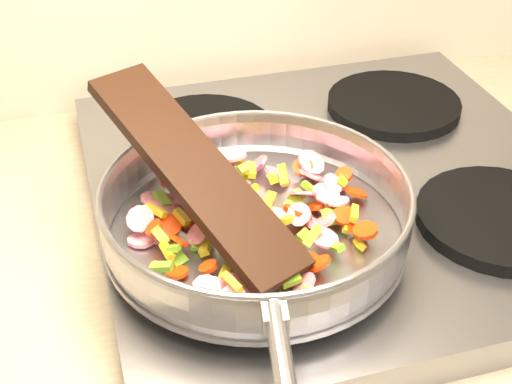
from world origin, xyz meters
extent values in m
cube|color=#939399|center=(-0.70, 1.67, 0.92)|extent=(0.60, 0.60, 0.04)
cylinder|color=black|center=(-0.84, 1.52, 0.95)|extent=(0.19, 0.19, 0.02)
cylinder|color=black|center=(-0.56, 1.52, 0.95)|extent=(0.19, 0.19, 0.02)
cylinder|color=black|center=(-0.84, 1.81, 0.95)|extent=(0.19, 0.19, 0.02)
cylinder|color=black|center=(-0.56, 1.81, 0.95)|extent=(0.19, 0.19, 0.02)
cylinder|color=#9E9EA5|center=(-0.84, 1.57, 0.96)|extent=(0.32, 0.32, 0.01)
torus|color=#9E9EA5|center=(-0.84, 1.57, 0.99)|extent=(0.37, 0.37, 0.06)
torus|color=#9E9EA5|center=(-0.84, 1.57, 1.02)|extent=(0.33, 0.33, 0.01)
cube|color=#9E9EA5|center=(-0.87, 1.40, 1.01)|extent=(0.03, 0.03, 0.02)
cube|color=yellow|center=(-0.83, 1.57, 0.97)|extent=(0.02, 0.02, 0.01)
cylinder|color=red|center=(-0.83, 1.45, 0.97)|extent=(0.03, 0.03, 0.02)
cube|color=yellow|center=(-0.74, 1.60, 0.97)|extent=(0.02, 0.02, 0.01)
cylinder|color=red|center=(-0.92, 1.54, 0.98)|extent=(0.02, 0.03, 0.02)
cube|color=#71AC28|center=(-0.82, 1.65, 0.99)|extent=(0.02, 0.02, 0.01)
cylinder|color=#D91545|center=(-0.74, 1.56, 0.98)|extent=(0.03, 0.03, 0.01)
cube|color=#71AC28|center=(-0.86, 1.63, 0.97)|extent=(0.02, 0.02, 0.01)
cylinder|color=red|center=(-0.90, 1.60, 0.97)|extent=(0.03, 0.03, 0.02)
cylinder|color=#D91545|center=(-0.96, 1.59, 0.98)|extent=(0.04, 0.04, 0.02)
cube|color=#71AC28|center=(-0.83, 1.64, 0.97)|extent=(0.02, 0.02, 0.01)
cylinder|color=#D91545|center=(-0.79, 1.65, 0.97)|extent=(0.04, 0.05, 0.03)
cylinder|color=#D91545|center=(-0.86, 1.59, 0.98)|extent=(0.04, 0.04, 0.02)
cube|color=#71AC28|center=(-0.95, 1.51, 0.98)|extent=(0.02, 0.02, 0.01)
cube|color=yellow|center=(-0.75, 1.53, 0.97)|extent=(0.02, 0.02, 0.02)
cylinder|color=#D91545|center=(-0.78, 1.58, 0.98)|extent=(0.04, 0.04, 0.03)
cylinder|color=red|center=(-0.80, 1.48, 0.98)|extent=(0.03, 0.03, 0.03)
cube|color=#71AC28|center=(-0.89, 1.64, 0.97)|extent=(0.02, 0.02, 0.01)
cube|color=yellow|center=(-0.74, 1.53, 0.99)|extent=(0.02, 0.03, 0.01)
cylinder|color=#D91545|center=(-0.96, 1.58, 0.96)|extent=(0.03, 0.03, 0.01)
cube|color=yellow|center=(-0.89, 1.47, 0.98)|extent=(0.02, 0.03, 0.01)
cylinder|color=red|center=(-0.80, 1.49, 0.97)|extent=(0.02, 0.03, 0.02)
cylinder|color=red|center=(-0.93, 1.52, 0.97)|extent=(0.02, 0.02, 0.01)
cube|color=yellow|center=(-0.94, 1.54, 0.98)|extent=(0.01, 0.03, 0.01)
cube|color=#71AC28|center=(-0.79, 1.58, 0.98)|extent=(0.02, 0.02, 0.02)
cylinder|color=red|center=(-0.93, 1.60, 0.96)|extent=(0.03, 0.03, 0.02)
cylinder|color=#D91545|center=(-0.74, 1.65, 0.98)|extent=(0.04, 0.04, 0.03)
cylinder|color=#D91545|center=(-0.88, 1.48, 0.97)|extent=(0.04, 0.04, 0.02)
cylinder|color=#D91545|center=(-0.93, 1.64, 0.97)|extent=(0.05, 0.05, 0.01)
cube|color=yellow|center=(-0.79, 1.63, 0.98)|extent=(0.02, 0.03, 0.02)
cube|color=yellow|center=(-0.89, 1.50, 0.97)|extent=(0.02, 0.02, 0.01)
cylinder|color=#D91545|center=(-0.78, 1.51, 0.98)|extent=(0.04, 0.05, 0.01)
cylinder|color=#D91545|center=(-0.86, 1.50, 0.98)|extent=(0.04, 0.04, 0.02)
cylinder|color=red|center=(-0.79, 1.57, 0.97)|extent=(0.03, 0.03, 0.02)
cylinder|color=#D91545|center=(-0.90, 1.56, 0.98)|extent=(0.03, 0.04, 0.03)
cylinder|color=red|center=(-0.79, 1.56, 0.98)|extent=(0.03, 0.03, 0.02)
cube|color=yellow|center=(-0.82, 1.45, 0.97)|extent=(0.02, 0.02, 0.01)
cube|color=#71AC28|center=(-0.90, 1.65, 0.97)|extent=(0.01, 0.02, 0.02)
cylinder|color=#D91545|center=(-0.75, 1.62, 0.97)|extent=(0.04, 0.04, 0.02)
cylinder|color=#D91545|center=(-0.94, 1.62, 0.97)|extent=(0.03, 0.03, 0.01)
cube|color=yellow|center=(-0.83, 1.65, 0.97)|extent=(0.02, 0.02, 0.02)
cube|color=#71AC28|center=(-0.76, 1.61, 0.97)|extent=(0.02, 0.02, 0.02)
cube|color=#71AC28|center=(-0.87, 1.62, 0.98)|extent=(0.02, 0.02, 0.01)
cube|color=yellow|center=(-0.87, 1.64, 0.97)|extent=(0.03, 0.02, 0.02)
cylinder|color=red|center=(-0.74, 1.52, 0.97)|extent=(0.03, 0.04, 0.02)
cylinder|color=red|center=(-0.76, 1.58, 0.97)|extent=(0.03, 0.03, 0.02)
cube|color=yellow|center=(-0.82, 1.66, 0.98)|extent=(0.02, 0.03, 0.01)
cylinder|color=#D91545|center=(-0.80, 1.67, 0.97)|extent=(0.03, 0.04, 0.04)
cube|color=#71AC28|center=(-0.89, 1.57, 0.98)|extent=(0.02, 0.02, 0.02)
cylinder|color=#D91545|center=(-0.75, 1.58, 0.98)|extent=(0.04, 0.03, 0.02)
cylinder|color=#D91545|center=(-0.82, 1.56, 0.98)|extent=(0.04, 0.04, 0.01)
cube|color=yellow|center=(-0.74, 1.51, 0.97)|extent=(0.01, 0.02, 0.02)
cylinder|color=#D91545|center=(-0.83, 1.68, 0.99)|extent=(0.04, 0.04, 0.02)
cube|color=yellow|center=(-0.90, 1.54, 0.97)|extent=(0.02, 0.02, 0.01)
cube|color=#71AC28|center=(-0.85, 1.52, 0.97)|extent=(0.01, 0.02, 0.02)
cube|color=#71AC28|center=(-0.79, 1.53, 0.97)|extent=(0.02, 0.02, 0.01)
cube|color=#71AC28|center=(-0.83, 1.47, 0.98)|extent=(0.02, 0.02, 0.01)
cylinder|color=#D91545|center=(-0.77, 1.54, 0.97)|extent=(0.03, 0.03, 0.03)
cylinder|color=#D91545|center=(-0.75, 1.64, 0.97)|extent=(0.03, 0.03, 0.02)
cylinder|color=#D91545|center=(-0.89, 1.46, 0.98)|extent=(0.03, 0.04, 0.02)
cube|color=yellow|center=(-0.82, 1.58, 0.97)|extent=(0.02, 0.02, 0.01)
cylinder|color=red|center=(-0.75, 1.56, 0.97)|extent=(0.03, 0.03, 0.02)
cube|color=#71AC28|center=(-0.77, 1.50, 0.98)|extent=(0.02, 0.02, 0.02)
cylinder|color=red|center=(-0.88, 1.66, 0.98)|extent=(0.04, 0.04, 0.01)
cylinder|color=#D91545|center=(-0.82, 1.46, 0.97)|extent=(0.02, 0.03, 0.03)
cylinder|color=red|center=(-0.85, 1.60, 0.97)|extent=(0.04, 0.04, 0.01)
cube|color=yellow|center=(-0.86, 1.51, 0.97)|extent=(0.01, 0.02, 0.01)
cube|color=yellow|center=(-0.94, 1.56, 0.98)|extent=(0.02, 0.02, 0.02)
cube|color=yellow|center=(-0.79, 1.51, 0.98)|extent=(0.03, 0.02, 0.02)
cube|color=yellow|center=(-0.80, 1.55, 0.98)|extent=(0.02, 0.02, 0.01)
cube|color=#71AC28|center=(-0.88, 1.62, 0.97)|extent=(0.03, 0.02, 0.01)
cylinder|color=red|center=(-0.85, 1.50, 0.97)|extent=(0.03, 0.03, 0.02)
cylinder|color=red|center=(-0.76, 1.65, 0.98)|extent=(0.03, 0.03, 0.02)
cylinder|color=red|center=(-0.85, 1.68, 0.98)|extent=(0.04, 0.04, 0.02)
cube|color=yellow|center=(-0.73, 1.51, 0.98)|extent=(0.02, 0.02, 0.01)
cylinder|color=red|center=(-0.74, 1.51, 0.98)|extent=(0.03, 0.03, 0.01)
cylinder|color=red|center=(-0.86, 1.50, 0.98)|extent=(0.03, 0.03, 0.02)
cylinder|color=red|center=(-0.71, 1.58, 0.97)|extent=(0.03, 0.03, 0.02)
cylinder|color=red|center=(-0.90, 1.46, 0.96)|extent=(0.03, 0.03, 0.02)
cylinder|color=red|center=(-0.94, 1.57, 0.99)|extent=(0.03, 0.03, 0.02)
cube|color=#71AC28|center=(-0.88, 1.59, 0.97)|extent=(0.02, 0.02, 0.01)
cylinder|color=red|center=(-0.74, 1.61, 0.97)|extent=(0.03, 0.03, 0.01)
cube|color=yellow|center=(-0.91, 1.59, 0.98)|extent=(0.02, 0.02, 0.01)
cube|color=#71AC28|center=(-0.83, 1.49, 0.97)|extent=(0.02, 0.02, 0.01)
cube|color=#71AC28|center=(-0.93, 1.53, 0.97)|extent=(0.02, 0.02, 0.01)
cube|color=yellow|center=(-0.87, 1.61, 0.98)|extent=(0.02, 0.02, 0.01)
cylinder|color=#D91545|center=(-0.94, 1.58, 0.97)|extent=(0.05, 0.05, 0.02)
cylinder|color=#D91545|center=(-0.91, 1.47, 0.98)|extent=(0.03, 0.03, 0.02)
cube|color=#71AC28|center=(-0.95, 1.52, 0.97)|extent=(0.02, 0.02, 0.01)
cylinder|color=red|center=(-0.84, 1.49, 0.98)|extent=(0.03, 0.03, 0.01)
cylinder|color=#D91545|center=(-0.84, 1.69, 0.98)|extent=(0.03, 0.03, 0.02)
cylinder|color=red|center=(-0.82, 1.48, 0.97)|extent=(0.03, 0.03, 0.01)
cube|color=#71AC28|center=(-0.93, 1.63, 0.97)|extent=(0.02, 0.03, 0.02)
cube|color=yellow|center=(-0.80, 1.62, 0.98)|extent=(0.01, 0.03, 0.02)
cylinder|color=#D91545|center=(-0.91, 1.64, 0.97)|extent=(0.04, 0.05, 0.04)
cube|color=#71AC28|center=(-0.93, 1.54, 0.98)|extent=(0.02, 0.02, 0.02)
cylinder|color=#D91545|center=(-0.77, 1.54, 0.97)|extent=(0.03, 0.04, 0.02)
cylinder|color=red|center=(-0.83, 1.53, 0.97)|extent=(0.03, 0.03, 0.02)
cube|color=yellow|center=(-0.82, 1.64, 0.98)|extent=(0.01, 0.02, 0.01)
cylinder|color=red|center=(-0.72, 1.61, 0.99)|extent=(0.02, 0.02, 0.02)
cylinder|color=#D91545|center=(-0.92, 1.62, 0.97)|extent=(0.03, 0.04, 0.02)
cube|color=#71AC28|center=(-0.83, 1.66, 0.97)|extent=(0.02, 0.02, 0.02)
cube|color=#71AC28|center=(-0.84, 1.60, 0.98)|extent=(0.02, 0.02, 0.01)
cube|color=#71AC28|center=(-0.86, 1.52, 0.98)|extent=(0.03, 0.03, 0.01)
cylinder|color=red|center=(-0.91, 1.66, 0.98)|extent=(0.03, 0.03, 0.01)
cube|color=yellow|center=(-0.85, 1.55, 0.98)|extent=(0.02, 0.01, 0.01)
cube|color=yellow|center=(-0.82, 1.63, 0.97)|extent=(0.02, 0.01, 0.01)
cube|color=#71AC28|center=(-0.88, 1.52, 0.97)|extent=(0.02, 0.02, 0.02)
cylinder|color=#D91545|center=(-0.86, 1.53, 0.97)|extent=(0.03, 0.03, 0.02)
cylinder|color=#D91545|center=(-0.73, 1.61, 0.96)|extent=(0.05, 0.05, 0.01)
cube|color=#71AC28|center=(-0.84, 1.66, 0.97)|extent=(0.02, 0.02, 0.01)
cylinder|color=red|center=(-0.89, 1.67, 0.98)|extent=(0.03, 0.03, 0.03)
cylinder|color=#D91545|center=(-0.91, 1.47, 0.97)|extent=(0.04, 0.03, 0.03)
cylinder|color=red|center=(-0.90, 1.51, 0.98)|extent=(0.03, 0.03, 0.01)
cube|color=yellow|center=(-0.89, 1.58, 0.98)|extent=(0.02, 0.02, 0.02)
cylinder|color=#D91545|center=(-0.79, 1.55, 0.98)|extent=(0.03, 0.03, 0.03)
cube|color=#71AC28|center=(-0.83, 1.47, 0.98)|extent=(0.02, 0.02, 0.01)
cube|color=yellow|center=(-0.82, 1.59, 0.98)|extent=(0.02, 0.03, 0.01)
cylinder|color=red|center=(-0.93, 1.60, 0.97)|extent=(0.02, 0.02, 0.01)
cube|color=yellow|center=(-0.82, 1.66, 0.98)|extent=(0.01, 0.03, 0.02)
cube|color=#71AC28|center=(-0.76, 1.55, 0.97)|extent=(0.02, 0.03, 0.01)
cylinder|color=#D91545|center=(-0.90, 1.67, 0.98)|extent=(0.04, 0.04, 0.02)
cylinder|color=red|center=(-0.75, 1.54, 0.98)|extent=(0.03, 0.03, 0.01)
cube|color=yellow|center=(-0.82, 1.67, 0.98)|extent=(0.02, 0.02, 0.01)
cube|color=#71AC28|center=(-0.90, 1.55, 0.97)|extent=(0.02, 0.01, 0.01)
cylinder|color=#D91545|center=(-0.84, 1.63, 0.97)|extent=(0.04, 0.04, 0.02)
cube|color=#71AC28|center=(-0.78, 1.59, 0.98)|extent=(0.02, 0.02, 0.01)
cube|color=yellow|center=(-0.94, 1.60, 0.98)|extent=(0.02, 0.03, 0.01)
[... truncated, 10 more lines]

